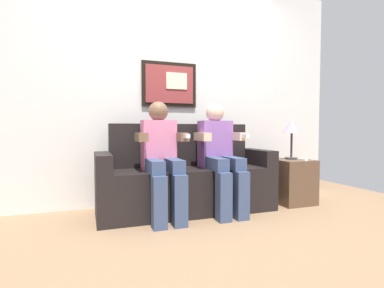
# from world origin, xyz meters

# --- Properties ---
(ground_plane) EXTENTS (5.44, 5.44, 0.00)m
(ground_plane) POSITION_xyz_m (0.00, 0.00, 0.00)
(ground_plane) COLOR #8C6B4C
(back_wall_assembly) EXTENTS (4.18, 0.10, 2.60)m
(back_wall_assembly) POSITION_xyz_m (-0.00, 0.76, 1.30)
(back_wall_assembly) COLOR silver
(back_wall_assembly) RESTS_ON ground_plane
(couch) EXTENTS (1.78, 0.58, 0.90)m
(couch) POSITION_xyz_m (0.00, 0.33, 0.31)
(couch) COLOR black
(couch) RESTS_ON ground_plane
(person_on_left) EXTENTS (0.46, 0.56, 1.11)m
(person_on_left) POSITION_xyz_m (-0.30, 0.16, 0.61)
(person_on_left) COLOR pink
(person_on_left) RESTS_ON ground_plane
(person_on_right) EXTENTS (0.46, 0.56, 1.11)m
(person_on_right) POSITION_xyz_m (0.30, 0.16, 0.61)
(person_on_right) COLOR #8C59A5
(person_on_right) RESTS_ON ground_plane
(side_table_right) EXTENTS (0.40, 0.40, 0.50)m
(side_table_right) POSITION_xyz_m (1.24, 0.22, 0.25)
(side_table_right) COLOR brown
(side_table_right) RESTS_ON ground_plane
(table_lamp) EXTENTS (0.22, 0.22, 0.46)m
(table_lamp) POSITION_xyz_m (1.26, 0.27, 0.86)
(table_lamp) COLOR #333338
(table_lamp) RESTS_ON side_table_right
(spare_remote_on_table) EXTENTS (0.04, 0.13, 0.02)m
(spare_remote_on_table) POSITION_xyz_m (1.28, 0.10, 0.51)
(spare_remote_on_table) COLOR white
(spare_remote_on_table) RESTS_ON side_table_right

